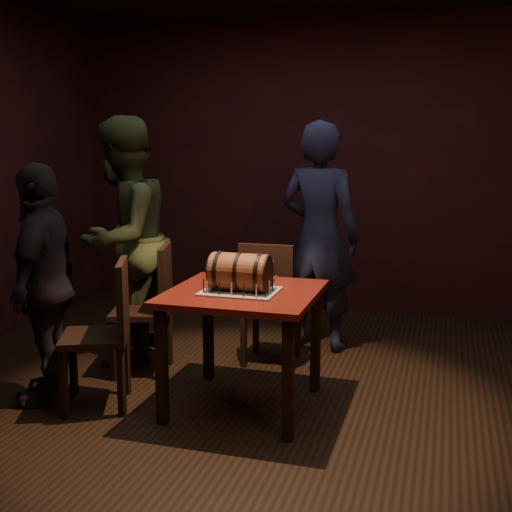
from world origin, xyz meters
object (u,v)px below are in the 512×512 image
Objects in this scene: barrel_cake at (240,272)px; person_left_rear at (123,241)px; pub_table at (243,308)px; pint_of_ale at (237,272)px; chair_back at (269,297)px; chair_left_rear at (152,302)px; chair_left_front at (107,326)px; person_left_front at (45,284)px; wine_glass_right at (268,264)px; wine_glass_left at (229,262)px; person_back at (320,237)px; wine_glass_mid at (256,260)px.

barrel_cake is 1.31m from person_left_rear.
pub_table is 0.29m from pint_of_ale.
chair_back is 0.85m from chair_left_rear.
chair_back is 1.26m from chair_left_front.
chair_left_front is 0.61× the size of person_left_front.
person_left_rear reaches higher than wine_glass_right.
wine_glass_left is 0.17× the size of chair_left_rear.
person_back reaches higher than chair_back.
person_left_rear is at bearing -171.51° from chair_back.
person_back is 2.13m from person_left_front.
pint_of_ale is 0.10× the size of person_left_front.
wine_glass_mid is 1.36m from person_left_front.
person_back is (0.22, 1.30, 0.26)m from pub_table.
person_back is (1.03, 1.53, 0.38)m from chair_left_front.
chair_back is at bearing 115.85° from person_left_front.
wine_glass_right is at bearing 29.06° from pint_of_ale.
wine_glass_right is 0.17× the size of chair_left_rear.
chair_left_front is (-0.63, -0.50, -0.35)m from wine_glass_left.
chair_back is 0.51× the size of person_back.
wine_glass_left is 1.11m from person_back.
wine_glass_right is at bearing -75.36° from chair_back.
barrel_cake is at bearing 93.45° from person_back.
wine_glass_left is (-0.19, 0.27, 0.23)m from pub_table.
wine_glass_left is 0.87m from chair_left_front.
person_left_front is at bearing -157.39° from wine_glass_right.
chair_left_rear is 0.62m from chair_left_front.
pint_of_ale is (-0.08, -0.18, -0.04)m from wine_glass_mid.
person_left_rear is (-1.14, 0.61, 0.28)m from pub_table.
pub_table is at bearing 85.51° from barrel_cake.
wine_glass_right is at bearing -37.95° from wine_glass_mid.
chair_back and chair_left_rear have the same top height.
chair_back is (-0.12, 0.47, -0.35)m from wine_glass_right.
wine_glass_mid is 0.09× the size of person_back.
pint_of_ale is (-0.10, 0.25, -0.05)m from barrel_cake.
person_left_front is at bearing -170.91° from barrel_cake.
wine_glass_mid is at bearing 142.05° from wine_glass_right.
wine_glass_left is 1.01m from person_left_rear.
pub_table is 0.97× the size of chair_left_front.
wine_glass_left is 0.62m from chair_back.
person_left_front is (-1.13, -0.44, -0.06)m from pint_of_ale.
person_left_front reaches higher than chair_left_rear.
barrel_cake reaches higher than wine_glass_left.
pub_table is 0.97× the size of chair_back.
wine_glass_mid is 0.17× the size of chair_left_rear.
wine_glass_right is 0.21m from pint_of_ale.
wine_glass_mid is 0.17× the size of chair_back.
chair_back is at bearing 76.28° from person_back.
wine_glass_right is at bearing 79.67° from person_left_rear.
chair_left_rear is 0.51× the size of person_back.
person_left_rear is (-1.11, 0.23, 0.05)m from wine_glass_mid.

